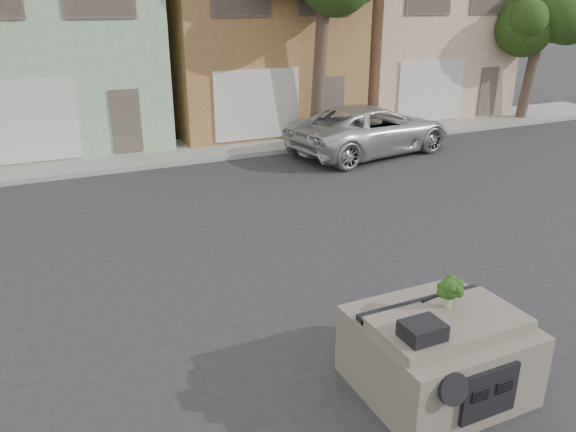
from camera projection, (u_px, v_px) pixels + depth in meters
ground_plane at (326, 289)px, 10.00m from camera, size 120.00×120.00×0.00m
sidewalk at (177, 152)px, 18.87m from camera, size 40.00×3.00×0.15m
townhouse_mint at (41, 33)px, 19.56m from camera, size 7.20×8.20×7.55m
townhouse_tan at (243, 29)px, 22.52m from camera, size 7.20×8.20×7.55m
townhouse_beige at (398, 26)px, 25.47m from camera, size 7.20×8.20×7.55m
silver_pickup at (369, 153)px, 19.02m from camera, size 6.19×3.66×1.61m
tree_near at (320, 19)px, 18.76m from camera, size 4.40×4.00×8.50m
tree_far at (533, 48)px, 23.15m from camera, size 3.20×3.00×6.00m
car_dashboard at (438, 351)px, 7.26m from camera, size 2.00×1.80×1.12m
instrument_hump at (422, 331)px, 6.50m from camera, size 0.48×0.38×0.20m
wiper_arm at (440, 294)px, 7.49m from camera, size 0.69×0.15×0.02m
broccoli at (449, 293)px, 7.13m from camera, size 0.41×0.41×0.41m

